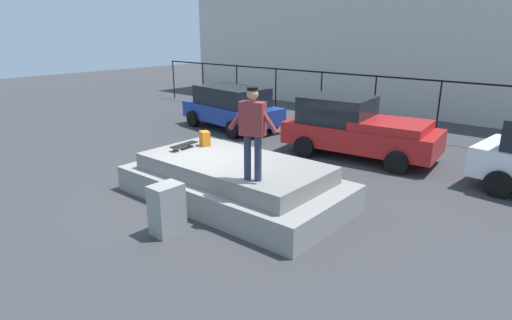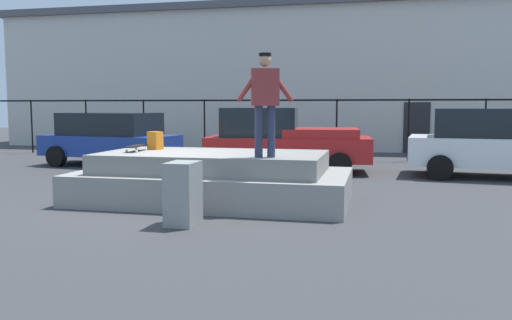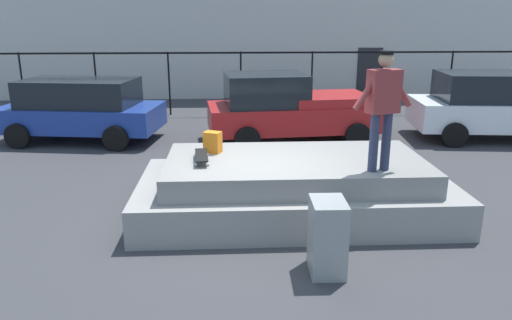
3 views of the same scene
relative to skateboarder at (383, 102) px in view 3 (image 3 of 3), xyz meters
The scene contains 11 objects.
ground_plane 2.79m from the skateboarder, 169.07° to the left, with size 60.00×60.00×0.00m, color #38383A.
concrete_ledge 2.11m from the skateboarder, 148.42° to the left, with size 5.22×2.70×0.96m.
skateboarder is the anchor object (origin of this frame).
skateboard 2.96m from the skateboarder, 167.30° to the left, with size 0.27×0.79×0.12m.
backpack 2.95m from the skateboarder, 155.72° to the left, with size 0.28×0.20×0.37m, color orange.
car_blue_hatchback_near 8.75m from the skateboarder, 135.82° to the left, with size 4.35×2.60×1.64m.
car_red_pickup_mid 5.83m from the skateboarder, 96.93° to the left, with size 4.71×2.43×1.80m.
car_white_hatchback_far 7.54m from the skateboarder, 49.54° to the left, with size 4.35×2.56×1.79m.
utility_box 2.26m from the skateboarder, 127.60° to the right, with size 0.44×0.60×0.99m, color gray.
fence_row 9.69m from the skateboarder, 101.24° to the left, with size 24.06×0.06×2.09m.
warehouse_building 17.21m from the skateboarder, 96.31° to the left, with size 26.92×9.14×6.22m.
Camera 3 is at (-0.36, -7.44, 3.25)m, focal length 34.42 mm.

